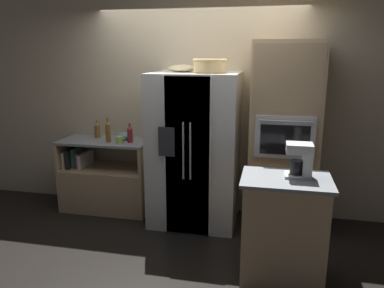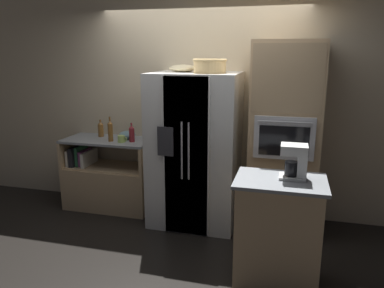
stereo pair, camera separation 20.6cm
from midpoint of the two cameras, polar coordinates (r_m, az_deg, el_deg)
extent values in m
plane|color=black|center=(4.64, -1.30, -11.59)|extent=(20.00, 20.00, 0.00)
cube|color=beige|center=(4.68, -0.08, 6.55)|extent=(12.00, 0.06, 2.80)
cube|color=tan|center=(5.04, -13.85, -6.56)|extent=(1.12, 0.56, 0.55)
cube|color=tan|center=(4.95, -14.03, -3.50)|extent=(1.08, 0.52, 0.02)
cube|color=tan|center=(5.16, -19.58, -1.30)|extent=(0.04, 0.56, 0.34)
cube|color=tan|center=(4.69, -8.16, -2.10)|extent=(0.04, 0.56, 0.34)
cube|color=gray|center=(4.86, -14.27, 0.41)|extent=(1.12, 0.56, 0.03)
cube|color=silver|center=(5.13, -19.16, -1.96)|extent=(0.03, 0.37, 0.21)
cube|color=black|center=(5.09, -18.62, -1.81)|extent=(0.05, 0.38, 0.24)
cube|color=#337A4C|center=(5.07, -18.12, -1.85)|extent=(0.04, 0.28, 0.24)
cube|color=#934784|center=(5.05, -17.59, -2.17)|extent=(0.06, 0.26, 0.19)
cube|color=silver|center=(5.02, -17.01, -2.26)|extent=(0.04, 0.37, 0.19)
cube|color=silver|center=(4.37, -0.91, -0.84)|extent=(1.00, 0.78, 1.77)
cube|color=silver|center=(4.00, -2.28, -2.26)|extent=(0.49, 0.02, 1.74)
cube|color=silver|center=(3.99, -2.12, -2.27)|extent=(0.49, 0.02, 1.74)
cylinder|color=#B2B2B7|center=(3.96, -2.84, -1.10)|extent=(0.02, 0.02, 0.62)
cylinder|color=#B2B2B7|center=(3.94, -1.77, -1.16)|extent=(0.02, 0.02, 0.62)
cube|color=#2D2D33|center=(4.00, -5.39, 0.32)|extent=(0.18, 0.01, 0.32)
cube|color=tan|center=(4.29, 12.45, 0.93)|extent=(0.74, 0.64, 2.12)
cube|color=silver|center=(3.95, 12.51, 1.01)|extent=(0.61, 0.04, 0.44)
cube|color=black|center=(3.93, 12.49, 0.57)|extent=(0.50, 0.01, 0.31)
cylinder|color=#B2B2B7|center=(3.88, 12.64, 3.39)|extent=(0.54, 0.02, 0.02)
cube|color=tan|center=(3.88, 12.98, 9.73)|extent=(0.70, 0.01, 0.68)
cube|color=tan|center=(3.44, 12.02, -12.89)|extent=(0.70, 0.51, 0.93)
cube|color=gray|center=(3.26, 12.44, -5.34)|extent=(0.76, 0.55, 0.03)
cylinder|color=tan|center=(4.11, 1.28, 11.71)|extent=(0.35, 0.35, 0.14)
torus|color=tan|center=(4.11, 1.28, 12.67)|extent=(0.37, 0.37, 0.03)
ellipsoid|color=beige|center=(4.35, -2.92, 11.45)|extent=(0.32, 0.32, 0.08)
cylinder|color=maroon|center=(4.64, -10.69, 1.25)|extent=(0.07, 0.07, 0.17)
cone|color=maroon|center=(4.62, -10.75, 2.50)|extent=(0.07, 0.07, 0.04)
cylinder|color=maroon|center=(4.61, -10.77, 2.90)|extent=(0.02, 0.02, 0.03)
cylinder|color=brown|center=(5.01, -15.38, 1.85)|extent=(0.07, 0.07, 0.16)
cone|color=brown|center=(4.99, -15.45, 2.97)|extent=(0.07, 0.07, 0.04)
cylinder|color=brown|center=(4.98, -15.47, 3.33)|extent=(0.03, 0.03, 0.02)
cylinder|color=brown|center=(4.71, -13.90, 1.58)|extent=(0.06, 0.06, 0.22)
cone|color=brown|center=(4.68, -13.99, 3.10)|extent=(0.06, 0.06, 0.03)
cylinder|color=brown|center=(4.67, -14.02, 3.62)|extent=(0.02, 0.02, 0.05)
cylinder|color=#B2D166|center=(4.64, -12.27, 0.63)|extent=(0.09, 0.09, 0.08)
torus|color=#B2D166|center=(4.62, -11.75, 0.60)|extent=(0.06, 0.01, 0.06)
ellipsoid|color=#668C99|center=(4.83, -11.42, 1.26)|extent=(0.21, 0.21, 0.10)
cube|color=white|center=(3.30, 14.08, -4.68)|extent=(0.22, 0.18, 0.02)
cylinder|color=black|center=(3.28, 13.87, -3.45)|extent=(0.11, 0.11, 0.12)
cube|color=white|center=(3.26, 15.46, -2.50)|extent=(0.08, 0.15, 0.29)
cube|color=white|center=(3.23, 14.33, -0.65)|extent=(0.22, 0.18, 0.08)
camera|label=1|loc=(0.10, -91.38, -0.34)|focal=35.00mm
camera|label=2|loc=(0.10, 88.62, 0.34)|focal=35.00mm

